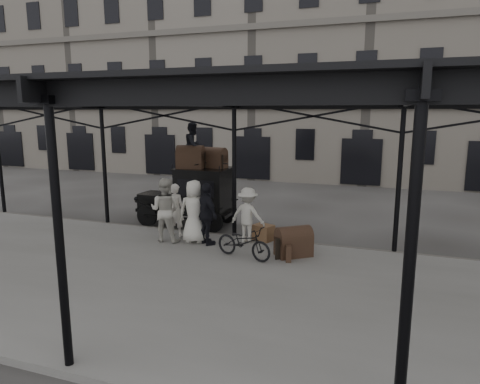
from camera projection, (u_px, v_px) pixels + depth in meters
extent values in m
plane|color=#383533|center=(211.00, 259.00, 12.35)|extent=(120.00, 120.00, 0.00)
cube|color=slate|center=(178.00, 282.00, 10.48)|extent=(28.00, 8.00, 0.15)
cylinder|color=black|center=(0.00, 163.00, 17.07)|extent=(0.14, 0.14, 4.30)
cylinder|color=black|center=(234.00, 176.00, 13.80)|extent=(0.14, 0.14, 4.30)
cylinder|color=black|center=(60.00, 246.00, 6.57)|extent=(0.14, 0.14, 4.30)
cube|color=black|center=(234.00, 102.00, 13.37)|extent=(22.00, 0.10, 0.45)
cube|color=black|center=(47.00, 91.00, 6.14)|extent=(22.00, 0.10, 0.45)
cube|color=black|center=(179.00, 91.00, 9.91)|extent=(22.50, 9.00, 0.08)
cube|color=silver|center=(179.00, 88.00, 9.90)|extent=(18.00, 7.00, 0.04)
cube|color=slate|center=(319.00, 67.00, 27.74)|extent=(64.00, 8.00, 14.00)
cylinder|color=black|center=(147.00, 216.00, 15.76)|extent=(0.80, 0.10, 0.80)
cylinder|color=black|center=(166.00, 208.00, 17.09)|extent=(0.80, 0.10, 0.80)
cylinder|color=black|center=(212.00, 222.00, 14.91)|extent=(0.80, 0.10, 0.80)
cylinder|color=black|center=(227.00, 213.00, 16.24)|extent=(0.80, 0.10, 0.80)
cube|color=black|center=(186.00, 210.00, 15.99)|extent=(3.60, 1.25, 0.12)
cube|color=black|center=(154.00, 200.00, 16.37)|extent=(0.90, 1.00, 0.55)
cube|color=black|center=(144.00, 199.00, 16.53)|extent=(0.06, 0.70, 0.55)
cube|color=black|center=(173.00, 199.00, 16.09)|extent=(0.70, 1.30, 0.10)
cube|color=black|center=(204.00, 190.00, 15.60)|extent=(1.80, 1.45, 1.55)
cube|color=black|center=(196.00, 188.00, 14.88)|extent=(1.40, 0.02, 0.60)
cube|color=black|center=(204.00, 169.00, 15.45)|extent=(1.90, 1.55, 0.06)
imported|color=silver|center=(176.00, 210.00, 13.99)|extent=(0.66, 0.46, 1.74)
imported|color=beige|center=(165.00, 210.00, 13.37)|extent=(1.04, 0.84, 2.01)
imported|color=silver|center=(194.00, 211.00, 13.27)|extent=(1.08, 0.82, 1.97)
imported|color=black|center=(207.00, 214.00, 13.01)|extent=(1.17, 1.06, 1.92)
imported|color=beige|center=(248.00, 215.00, 13.28)|extent=(1.19, 0.78, 1.73)
imported|color=black|center=(244.00, 242.00, 11.89)|extent=(1.84, 1.05, 0.92)
imported|color=black|center=(193.00, 145.00, 15.31)|extent=(0.66, 0.82, 1.63)
cube|color=brown|center=(263.00, 232.00, 13.58)|extent=(0.72, 0.64, 0.50)
cube|color=#422B1E|center=(289.00, 252.00, 11.81)|extent=(0.28, 0.62, 0.45)
cube|color=#422B1E|center=(284.00, 239.00, 13.06)|extent=(0.62, 0.29, 0.40)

